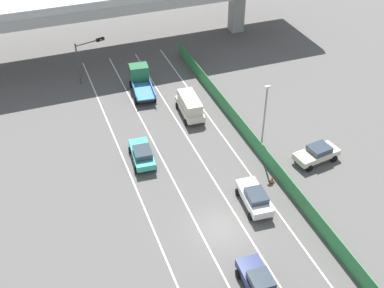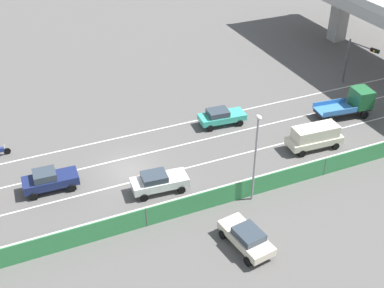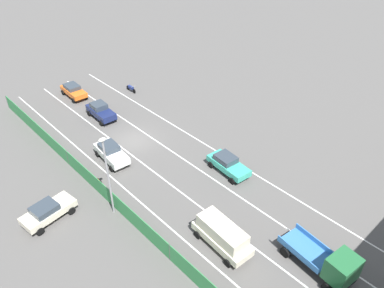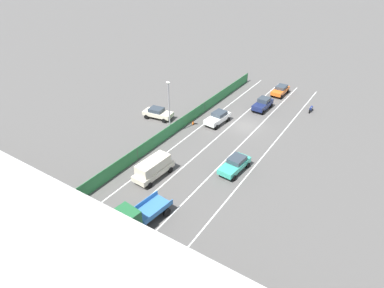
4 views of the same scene
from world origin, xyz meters
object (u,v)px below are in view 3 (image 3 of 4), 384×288
car_sedan_white (111,152)px  car_taxi_orange (73,90)px  street_lamp (107,170)px  car_taxi_teal (228,164)px  car_sedan_navy (101,111)px  flatbed_truck_blue (330,264)px  car_van_cream (222,234)px  parked_sedan_cream (48,211)px  motorcycle (131,88)px  traffic_cone (98,180)px

car_sedan_white → car_taxi_orange: bearing=-104.5°
street_lamp → car_taxi_teal: bearing=166.0°
street_lamp → car_sedan_navy: bearing=-117.8°
car_sedan_white → flatbed_truck_blue: (-3.60, 21.33, 0.43)m
street_lamp → flatbed_truck_blue: bearing=115.9°
flatbed_truck_blue → car_van_cream: bearing=-63.5°
car_sedan_navy → parked_sedan_cream: 15.93m
car_taxi_orange → car_van_cream: bearing=83.1°
flatbed_truck_blue → motorcycle: size_ratio=2.87×
car_sedan_navy → street_lamp: 16.01m
car_taxi_teal → car_taxi_orange: bearing=-82.1°
street_lamp → motorcycle: bearing=-128.7°
car_van_cream → car_sedan_navy: 22.48m
car_taxi_orange → car_taxi_teal: (-3.25, 23.48, 0.02)m
traffic_cone → car_van_cream: bearing=103.5°
motorcycle → street_lamp: size_ratio=0.27×
car_sedan_white → motorcycle: (-9.91, -10.91, -0.45)m
flatbed_truck_blue → car_taxi_teal: bearing=-105.4°
car_taxi_teal → traffic_cone: 11.94m
car_sedan_white → motorcycle: 14.75m
car_sedan_white → car_taxi_teal: 11.30m
car_sedan_white → flatbed_truck_blue: flatbed_truck_blue is taller
parked_sedan_cream → flatbed_truck_blue: bearing=122.8°
motorcycle → traffic_cone: 18.15m
car_sedan_navy → motorcycle: (-6.40, -3.23, -0.48)m
traffic_cone → motorcycle: bearing=-134.3°
motorcycle → parked_sedan_cream: bearing=38.4°
street_lamp → car_taxi_orange: bearing=-110.0°
street_lamp → car_sedan_white: bearing=-121.5°
car_sedan_navy → street_lamp: (7.28, 13.83, 3.50)m
car_sedan_white → flatbed_truck_blue: 21.64m
traffic_cone → parked_sedan_cream: bearing=13.2°
car_taxi_teal → flatbed_truck_blue: size_ratio=0.80×
parked_sedan_cream → street_lamp: 6.24m
traffic_cone → street_lamp: bearing=76.2°
street_lamp → traffic_cone: street_lamp is taller
street_lamp → car_van_cream: bearing=115.4°
car_sedan_white → motorcycle: size_ratio=2.30×
car_van_cream → motorcycle: size_ratio=2.56×
traffic_cone → car_sedan_navy: bearing=-122.8°
car_sedan_white → parked_sedan_cream: 8.68m
car_taxi_teal → motorcycle: size_ratio=2.30×
motorcycle → street_lamp: bearing=51.3°
car_van_cream → street_lamp: (4.00, -8.41, 3.22)m
parked_sedan_cream → street_lamp: (-4.26, 2.84, 3.57)m
flatbed_truck_blue → parked_sedan_cream: (11.63, -18.03, -0.47)m
car_sedan_white → car_sedan_navy: (-3.51, -7.68, 0.03)m
flatbed_truck_blue → motorcycle: 32.87m
car_taxi_teal → parked_sedan_cream: (15.06, -5.54, -0.01)m
car_sedan_white → car_sedan_navy: car_sedan_navy is taller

